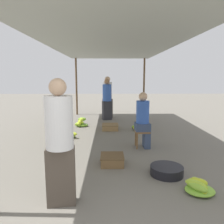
{
  "coord_description": "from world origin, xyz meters",
  "views": [
    {
      "loc": [
        -0.08,
        -2.15,
        1.65
      ],
      "look_at": [
        0.0,
        2.78,
        0.86
      ],
      "focal_mm": 35.0,
      "sensor_mm": 36.0,
      "label": 1
    }
  ],
  "objects": [
    {
      "name": "basin_black",
      "position": [
        0.91,
        1.35,
        0.08
      ],
      "size": [
        0.56,
        0.56,
        0.15
      ],
      "color": "black",
      "rests_on": "ground"
    },
    {
      "name": "vendor_foreground",
      "position": [
        -0.7,
        0.52,
        0.85
      ],
      "size": [
        0.39,
        0.39,
        1.64
      ],
      "color": "#4C4238",
      "rests_on": "ground"
    },
    {
      "name": "shopper_walking_far",
      "position": [
        -0.12,
        6.7,
        0.87
      ],
      "size": [
        0.46,
        0.46,
        1.68
      ],
      "color": "#4C4238",
      "rests_on": "ground"
    },
    {
      "name": "banana_pile_left_0",
      "position": [
        -1.21,
        3.69,
        0.1
      ],
      "size": [
        0.53,
        0.49,
        0.27
      ],
      "color": "#85BA34",
      "rests_on": "ground"
    },
    {
      "name": "shopper_walking_mid",
      "position": [
        -0.14,
        6.29,
        0.83
      ],
      "size": [
        0.44,
        0.44,
        1.59
      ],
      "color": "#2D2D33",
      "rests_on": "ground"
    },
    {
      "name": "canopy_tarp",
      "position": [
        0.0,
        3.91,
        2.49
      ],
      "size": [
        3.38,
        7.62,
        0.04
      ],
      "primitive_type": "cube",
      "color": "#9EA399",
      "rests_on": "canopy_post_front_left"
    },
    {
      "name": "vendor_seated",
      "position": [
        0.74,
        2.84,
        0.68
      ],
      "size": [
        0.35,
        0.35,
        1.31
      ],
      "color": "#384766",
      "rests_on": "ground"
    },
    {
      "name": "banana_pile_right_1",
      "position": [
        0.85,
        4.59,
        0.07
      ],
      "size": [
        0.4,
        0.37,
        0.16
      ],
      "color": "#7AB536",
      "rests_on": "ground"
    },
    {
      "name": "stool",
      "position": [
        0.72,
        2.84,
        0.33
      ],
      "size": [
        0.34,
        0.34,
        0.41
      ],
      "color": "brown",
      "rests_on": "ground"
    },
    {
      "name": "banana_pile_right_0",
      "position": [
        1.22,
        0.77,
        0.08
      ],
      "size": [
        0.43,
        0.54,
        0.18
      ],
      "color": "#BED02A",
      "rests_on": "ground"
    },
    {
      "name": "crate_mid",
      "position": [
        -0.03,
        4.63,
        0.09
      ],
      "size": [
        0.51,
        0.51,
        0.18
      ],
      "color": "#9E7A4C",
      "rests_on": "ground"
    },
    {
      "name": "crate_near",
      "position": [
        -0.01,
        1.81,
        0.09
      ],
      "size": [
        0.44,
        0.44,
        0.19
      ],
      "color": "brown",
      "rests_on": "ground"
    },
    {
      "name": "banana_pile_left_1",
      "position": [
        -1.02,
        5.1,
        0.13
      ],
      "size": [
        0.47,
        0.48,
        0.31
      ],
      "color": "#C8D428",
      "rests_on": "ground"
    },
    {
      "name": "canopy_post_back_left",
      "position": [
        -1.49,
        7.52,
        1.24
      ],
      "size": [
        0.08,
        0.08,
        2.47
      ],
      "primitive_type": "cylinder",
      "color": "brown",
      "rests_on": "ground"
    },
    {
      "name": "canopy_post_back_right",
      "position": [
        1.49,
        7.52,
        1.24
      ],
      "size": [
        0.08,
        0.08,
        2.47
      ],
      "primitive_type": "cylinder",
      "color": "brown",
      "rests_on": "ground"
    }
  ]
}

